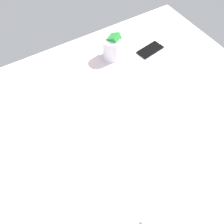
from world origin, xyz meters
The scene contains 3 objects.
bed_mattress centered at (0.00, 0.00, 9.00)cm, with size 180.00×140.00×18.00cm, color silver.
snack_cup centered at (-35.58, -47.70, 24.00)cm, with size 10.12×9.63×13.56cm.
cell_phone centered at (-55.56, -41.12, 18.40)cm, with size 6.80×14.00×0.80cm, color black.
Camera 1 is at (22.23, 46.72, 117.09)cm, focal length 45.30 mm.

